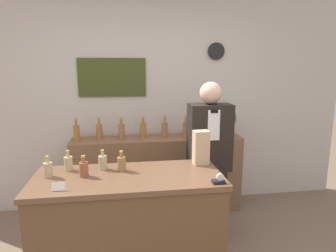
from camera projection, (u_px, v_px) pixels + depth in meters
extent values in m
cube|color=beige|center=(147.00, 101.00, 3.76)|extent=(5.20, 0.06, 2.70)
cube|color=#38461A|center=(112.00, 77.00, 3.59)|extent=(0.80, 0.02, 0.45)
cylinder|color=black|center=(216.00, 51.00, 3.71)|extent=(0.21, 0.03, 0.21)
cube|color=brown|center=(158.00, 174.00, 3.70)|extent=(2.03, 0.40, 0.93)
cube|color=brown|center=(130.00, 234.00, 2.42)|extent=(1.43, 0.61, 0.91)
cube|color=brown|center=(128.00, 178.00, 2.32)|extent=(1.46, 0.64, 0.04)
cube|color=black|center=(208.00, 204.00, 3.10)|extent=(0.31, 0.25, 0.76)
cube|color=black|center=(210.00, 137.00, 2.96)|extent=(0.41, 0.25, 0.66)
cube|color=white|center=(214.00, 125.00, 2.81)|extent=(0.12, 0.01, 0.29)
cube|color=black|center=(214.00, 111.00, 2.78)|extent=(0.07, 0.01, 0.03)
sphere|color=#DBB293|center=(211.00, 93.00, 2.87)|extent=(0.21, 0.21, 0.21)
cylinder|color=#B27047|center=(224.00, 132.00, 3.67)|extent=(0.18, 0.18, 0.11)
sphere|color=#2D6B2D|center=(225.00, 118.00, 3.64)|extent=(0.28, 0.28, 0.28)
cube|color=tan|center=(201.00, 148.00, 2.56)|extent=(0.13, 0.11, 0.29)
cube|color=black|center=(219.00, 182.00, 2.17)|extent=(0.09, 0.06, 0.02)
cylinder|color=silver|center=(220.00, 177.00, 2.16)|extent=(0.06, 0.02, 0.06)
cube|color=white|center=(58.00, 187.00, 2.03)|extent=(0.09, 0.02, 0.06)
cylinder|color=tan|center=(48.00, 170.00, 2.28)|extent=(0.07, 0.07, 0.11)
cylinder|color=tan|center=(47.00, 160.00, 2.26)|extent=(0.03, 0.03, 0.04)
cylinder|color=#B29933|center=(47.00, 157.00, 2.25)|extent=(0.03, 0.03, 0.01)
cylinder|color=tan|center=(69.00, 164.00, 2.42)|extent=(0.07, 0.07, 0.11)
cylinder|color=tan|center=(68.00, 155.00, 2.40)|extent=(0.03, 0.03, 0.04)
cylinder|color=#B29933|center=(68.00, 151.00, 2.40)|extent=(0.03, 0.03, 0.01)
cylinder|color=#945133|center=(84.00, 169.00, 2.29)|extent=(0.07, 0.07, 0.11)
cylinder|color=#945133|center=(83.00, 160.00, 2.27)|extent=(0.03, 0.03, 0.04)
cylinder|color=#B29933|center=(83.00, 156.00, 2.26)|extent=(0.03, 0.03, 0.01)
cylinder|color=tan|center=(103.00, 163.00, 2.44)|extent=(0.07, 0.07, 0.11)
cylinder|color=tan|center=(102.00, 154.00, 2.43)|extent=(0.03, 0.03, 0.04)
cylinder|color=#B29933|center=(102.00, 151.00, 2.42)|extent=(0.03, 0.03, 0.01)
cylinder|color=olive|center=(122.00, 164.00, 2.41)|extent=(0.07, 0.07, 0.11)
cylinder|color=olive|center=(121.00, 155.00, 2.39)|extent=(0.03, 0.03, 0.04)
cylinder|color=#B29933|center=(121.00, 152.00, 2.39)|extent=(0.03, 0.03, 0.01)
cylinder|color=olive|center=(77.00, 133.00, 3.43)|extent=(0.08, 0.08, 0.18)
cylinder|color=olive|center=(76.00, 123.00, 3.41)|extent=(0.03, 0.03, 0.06)
cylinder|color=#B29933|center=(76.00, 119.00, 3.40)|extent=(0.03, 0.03, 0.02)
cylinder|color=#A26832|center=(99.00, 132.00, 3.48)|extent=(0.08, 0.08, 0.18)
cylinder|color=#A26832|center=(99.00, 122.00, 3.45)|extent=(0.03, 0.03, 0.06)
cylinder|color=#B29933|center=(99.00, 118.00, 3.44)|extent=(0.03, 0.03, 0.02)
cylinder|color=olive|center=(122.00, 132.00, 3.51)|extent=(0.08, 0.08, 0.18)
cylinder|color=olive|center=(121.00, 121.00, 3.48)|extent=(0.03, 0.03, 0.06)
cylinder|color=#B29933|center=(121.00, 118.00, 3.47)|extent=(0.03, 0.03, 0.02)
cylinder|color=#A26D36|center=(143.00, 130.00, 3.57)|extent=(0.08, 0.08, 0.18)
cylinder|color=#A26D36|center=(143.00, 120.00, 3.55)|extent=(0.03, 0.03, 0.06)
cylinder|color=#B29933|center=(143.00, 117.00, 3.54)|extent=(0.03, 0.03, 0.02)
cylinder|color=#A5693F|center=(165.00, 130.00, 3.60)|extent=(0.08, 0.08, 0.18)
cylinder|color=#A5693F|center=(165.00, 120.00, 3.57)|extent=(0.03, 0.03, 0.06)
cylinder|color=#B29933|center=(165.00, 116.00, 3.57)|extent=(0.03, 0.03, 0.02)
cylinder|color=#9A673C|center=(186.00, 130.00, 3.62)|extent=(0.08, 0.08, 0.18)
cylinder|color=#9A673C|center=(186.00, 120.00, 3.60)|extent=(0.03, 0.03, 0.06)
cylinder|color=#B29933|center=(186.00, 116.00, 3.59)|extent=(0.03, 0.03, 0.02)
cylinder|color=#9B6937|center=(206.00, 129.00, 3.66)|extent=(0.08, 0.08, 0.18)
cylinder|color=#9B6937|center=(206.00, 119.00, 3.64)|extent=(0.03, 0.03, 0.06)
cylinder|color=#B29933|center=(207.00, 116.00, 3.63)|extent=(0.03, 0.03, 0.02)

